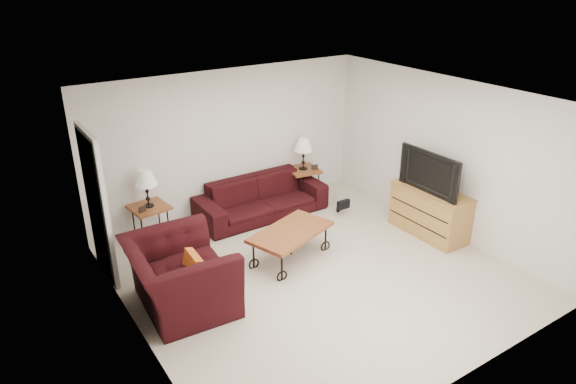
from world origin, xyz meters
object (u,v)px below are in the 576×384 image
object	(u,v)px
tv_stand	(430,212)
backpack	(339,200)
lamp_left	(147,188)
lamp_right	(303,154)
side_table_left	(151,223)
coffee_table	(291,245)
television	(434,171)
sofa	(261,198)
armchair	(180,276)
side_table_right	(303,184)

from	to	relation	value
tv_stand	backpack	distance (m)	1.60
lamp_left	lamp_right	world-z (taller)	lamp_left
side_table_left	lamp_left	distance (m)	0.60
coffee_table	backpack	distance (m)	1.79
backpack	lamp_left	bearing A→B (deg)	146.84
backpack	television	bearing A→B (deg)	-81.62
sofa	lamp_left	xyz separation A→B (m)	(-1.91, 0.18, 0.56)
backpack	coffee_table	bearing A→B (deg)	-169.81
side_table_left	tv_stand	world-z (taller)	tv_stand
armchair	sofa	bearing A→B (deg)	-48.62
sofa	backpack	world-z (taller)	sofa
armchair	tv_stand	xyz separation A→B (m)	(4.11, -0.38, -0.06)
sofa	lamp_right	bearing A→B (deg)	10.15
lamp_left	coffee_table	size ratio (longest dim) A/B	0.47
sofa	side_table_right	distance (m)	1.02
sofa	lamp_right	xyz separation A→B (m)	(1.01, 0.18, 0.56)
lamp_right	side_table_right	bearing A→B (deg)	0.00
sofa	backpack	bearing A→B (deg)	-28.88
side_table_right	coffee_table	xyz separation A→B (m)	(-1.40, -1.68, -0.06)
armchair	tv_stand	world-z (taller)	armchair
lamp_left	television	world-z (taller)	television
sofa	tv_stand	bearing A→B (deg)	-47.30
television	lamp_left	bearing A→B (deg)	-120.65
sofa	television	size ratio (longest dim) A/B	1.98
side_table_right	television	distance (m)	2.55
side_table_right	tv_stand	world-z (taller)	tv_stand
armchair	side_table_right	bearing A→B (deg)	-55.93
tv_stand	television	size ratio (longest dim) A/B	1.12
side_table_right	backpack	world-z (taller)	side_table_right
television	sofa	bearing A→B (deg)	-137.61
side_table_left	backpack	bearing A→B (deg)	-15.08
side_table_right	armchair	world-z (taller)	armchair
coffee_table	tv_stand	bearing A→B (deg)	-13.89
coffee_table	armchair	xyz separation A→B (m)	(-1.80, -0.19, 0.21)
lamp_left	tv_stand	size ratio (longest dim) A/B	0.47
tv_stand	backpack	bearing A→B (deg)	117.10
side_table_left	lamp_right	bearing A→B (deg)	0.00
sofa	side_table_right	bearing A→B (deg)	10.15
armchair	television	bearing A→B (deg)	-91.56
lamp_left	backpack	bearing A→B (deg)	-15.08
armchair	lamp_right	bearing A→B (deg)	-55.93
side_table_left	television	world-z (taller)	television
side_table_left	side_table_right	size ratio (longest dim) A/B	1.01
armchair	coffee_table	bearing A→B (deg)	-80.20
lamp_left	tv_stand	distance (m)	4.46
tv_stand	backpack	xyz separation A→B (m)	(-0.73, 1.42, -0.14)
armchair	side_table_left	bearing A→B (deg)	-4.95
coffee_table	backpack	size ratio (longest dim) A/B	2.57
side_table_right	tv_stand	size ratio (longest dim) A/B	0.46
side_table_right	tv_stand	bearing A→B (deg)	-68.09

